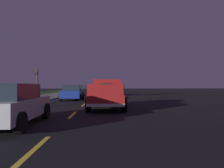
{
  "coord_description": "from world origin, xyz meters",
  "views": [
    {
      "loc": [
        -0.64,
        -1.63,
        1.48
      ],
      "look_at": [
        14.07,
        -2.11,
        1.58
      ],
      "focal_mm": 33.67,
      "sensor_mm": 36.0,
      "label": 1
    }
  ],
  "objects_px": {
    "sedan_tan": "(105,90)",
    "pickup_truck": "(107,93)",
    "sedan_silver": "(10,104)",
    "sedan_black": "(81,90)",
    "bare_tree_far": "(37,80)",
    "sedan_blue": "(72,92)"
  },
  "relations": [
    {
      "from": "sedan_silver",
      "to": "sedan_tan",
      "type": "xyz_separation_m",
      "value": [
        23.72,
        -3.47,
        0.0
      ]
    },
    {
      "from": "bare_tree_far",
      "to": "sedan_blue",
      "type": "bearing_deg",
      "value": -152.88
    },
    {
      "from": "sedan_silver",
      "to": "sedan_black",
      "type": "bearing_deg",
      "value": -0.24
    },
    {
      "from": "sedan_silver",
      "to": "bare_tree_far",
      "type": "distance_m",
      "value": 32.83
    },
    {
      "from": "sedan_tan",
      "to": "pickup_truck",
      "type": "bearing_deg",
      "value": -179.48
    },
    {
      "from": "sedan_tan",
      "to": "sedan_blue",
      "type": "bearing_deg",
      "value": 162.9
    },
    {
      "from": "sedan_silver",
      "to": "sedan_black",
      "type": "xyz_separation_m",
      "value": [
        21.91,
        -0.09,
        0.0
      ]
    },
    {
      "from": "sedan_black",
      "to": "sedan_tan",
      "type": "bearing_deg",
      "value": -61.8
    },
    {
      "from": "sedan_silver",
      "to": "sedan_tan",
      "type": "bearing_deg",
      "value": -8.31
    },
    {
      "from": "pickup_truck",
      "to": "sedan_black",
      "type": "relative_size",
      "value": 1.25
    },
    {
      "from": "sedan_black",
      "to": "bare_tree_far",
      "type": "height_order",
      "value": "bare_tree_far"
    },
    {
      "from": "bare_tree_far",
      "to": "sedan_tan",
      "type": "bearing_deg",
      "value": -121.72
    },
    {
      "from": "bare_tree_far",
      "to": "sedan_silver",
      "type": "bearing_deg",
      "value": -163.85
    },
    {
      "from": "sedan_tan",
      "to": "sedan_black",
      "type": "bearing_deg",
      "value": 118.2
    },
    {
      "from": "sedan_tan",
      "to": "bare_tree_far",
      "type": "xyz_separation_m",
      "value": [
        7.78,
        12.59,
        1.66
      ]
    },
    {
      "from": "sedan_silver",
      "to": "sedan_tan",
      "type": "distance_m",
      "value": 23.97
    },
    {
      "from": "sedan_black",
      "to": "sedan_silver",
      "type": "bearing_deg",
      "value": 179.76
    },
    {
      "from": "sedan_silver",
      "to": "sedan_blue",
      "type": "xyz_separation_m",
      "value": [
        13.23,
        -0.24,
        0.0
      ]
    },
    {
      "from": "sedan_blue",
      "to": "sedan_black",
      "type": "relative_size",
      "value": 1.01
    },
    {
      "from": "pickup_truck",
      "to": "sedan_black",
      "type": "height_order",
      "value": "pickup_truck"
    },
    {
      "from": "sedan_silver",
      "to": "sedan_blue",
      "type": "height_order",
      "value": "same"
    },
    {
      "from": "pickup_truck",
      "to": "sedan_tan",
      "type": "relative_size",
      "value": 1.23
    }
  ]
}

